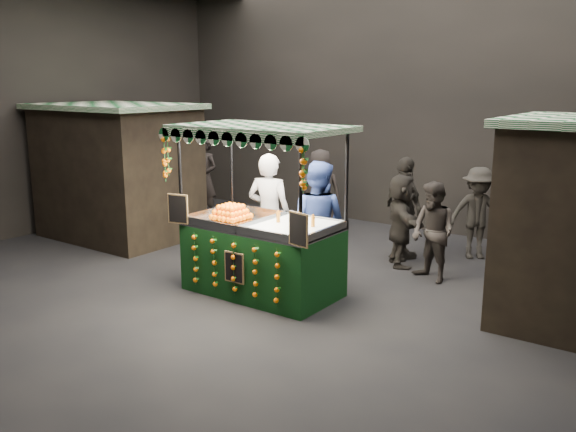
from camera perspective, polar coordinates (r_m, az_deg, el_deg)
The scene contains 13 objects.
ground at distance 8.95m, azimuth -2.18°, elevation -7.26°, with size 12.00×12.00×0.00m, color black.
market_hall at distance 8.42m, azimuth -2.38°, elevation 14.94°, with size 12.10×10.10×5.05m.
neighbour_stall_left at distance 12.37m, azimuth -15.62°, elevation 4.10°, with size 3.00×2.20×2.60m.
juice_stall at distance 8.74m, azimuth -2.51°, elevation -2.56°, with size 2.51×1.47×2.43m.
vendor_grey at distance 9.61m, azimuth -1.76°, elevation 0.15°, with size 0.80×0.64×1.94m.
vendor_blue at distance 9.19m, azimuth 2.73°, elevation -0.62°, with size 1.02×0.86×1.88m.
shopper_0 at distance 13.51m, azimuth -7.82°, elevation 3.50°, with size 0.68×0.45×1.86m.
shopper_1 at distance 9.54m, azimuth 13.42°, elevation -1.49°, with size 0.92×0.84×1.54m.
shopper_2 at distance 10.67m, azimuth 10.83°, elevation 0.74°, with size 1.10×0.93×1.77m.
shopper_3 at distance 10.97m, azimuth 17.31°, elevation 0.25°, with size 1.19×1.07×1.60m.
shopper_4 at distance 11.97m, azimuth 3.02°, elevation 2.15°, with size 1.01×0.97×1.74m.
shopper_5 at distance 10.23m, azimuth 10.54°, elevation -0.40°, with size 1.22×1.42×1.55m.
shopper_6 at distance 11.57m, azimuth 20.77°, elevation 0.42°, with size 0.49×0.63×1.52m.
Camera 1 is at (5.19, -6.62, 3.04)m, focal length 38.00 mm.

